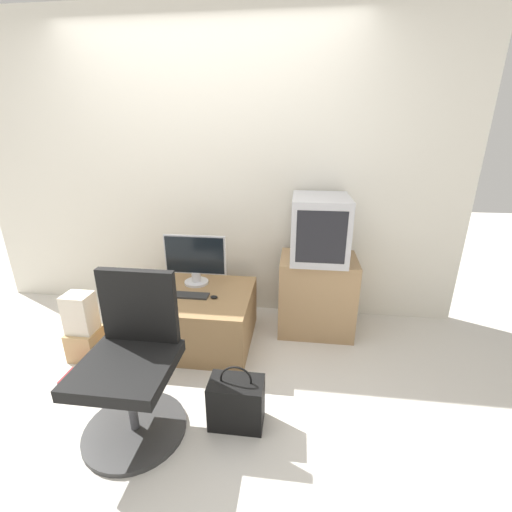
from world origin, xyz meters
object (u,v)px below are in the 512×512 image
object	(u,v)px
mouse	(214,297)
cardboard_box_lower	(86,343)
handbag	(236,402)
book	(80,377)
keyboard	(189,295)
crt_tv	(319,228)
main_monitor	(195,259)
office_chair	(132,369)

from	to	relation	value
mouse	cardboard_box_lower	size ratio (longest dim) A/B	0.26
handbag	book	bearing A→B (deg)	168.49
cardboard_box_lower	handbag	xyz separation A→B (m)	(1.26, -0.49, 0.04)
mouse	keyboard	bearing A→B (deg)	175.98
handbag	book	distance (m)	1.20
keyboard	crt_tv	xyz separation A→B (m)	(0.99, 0.35, 0.48)
cardboard_box_lower	main_monitor	bearing A→B (deg)	34.64
mouse	handbag	bearing A→B (deg)	-67.73
office_chair	handbag	size ratio (longest dim) A/B	2.28
keyboard	office_chair	size ratio (longest dim) A/B	0.32
office_chair	crt_tv	bearing A→B (deg)	48.31
crt_tv	handbag	bearing A→B (deg)	-113.59
main_monitor	cardboard_box_lower	distance (m)	1.05
office_chair	book	bearing A→B (deg)	151.80
crt_tv	handbag	world-z (taller)	crt_tv
main_monitor	handbag	size ratio (longest dim) A/B	1.27
main_monitor	keyboard	world-z (taller)	main_monitor
office_chair	main_monitor	bearing A→B (deg)	87.12
mouse	handbag	distance (m)	0.86
crt_tv	book	xyz separation A→B (m)	(-1.65, -0.87, -0.91)
book	main_monitor	bearing A→B (deg)	49.85
mouse	office_chair	distance (m)	0.87
mouse	cardboard_box_lower	xyz separation A→B (m)	(-0.96, -0.26, -0.33)
handbag	mouse	bearing A→B (deg)	112.27
crt_tv	cardboard_box_lower	xyz separation A→B (m)	(-1.75, -0.62, -0.81)
keyboard	mouse	size ratio (longest dim) A/B	5.15
book	handbag	bearing A→B (deg)	-11.51
mouse	book	bearing A→B (deg)	-149.36
main_monitor	crt_tv	world-z (taller)	crt_tv
main_monitor	office_chair	distance (m)	1.12
office_chair	handbag	distance (m)	0.63
office_chair	mouse	bearing A→B (deg)	72.04
office_chair	cardboard_box_lower	distance (m)	0.94
main_monitor	book	world-z (taller)	main_monitor
mouse	crt_tv	world-z (taller)	crt_tv
main_monitor	office_chair	bearing A→B (deg)	-92.88
crt_tv	main_monitor	bearing A→B (deg)	-174.09
main_monitor	mouse	world-z (taller)	main_monitor
keyboard	office_chair	distance (m)	0.85
keyboard	handbag	distance (m)	0.96
mouse	office_chair	bearing A→B (deg)	-107.96
handbag	crt_tv	bearing A→B (deg)	66.41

